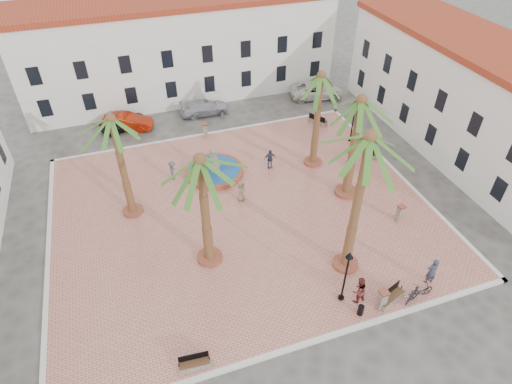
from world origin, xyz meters
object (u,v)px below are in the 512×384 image
bench_e (372,152)px  lamppost_e (354,113)px  palm_sw (201,173)px  pedestrian_north (173,170)px  bollard_n (205,130)px  bicycle_a (421,292)px  cyclist_a (432,271)px  lamppost_s (347,268)px  cyclist_b (359,290)px  palm_e (360,112)px  bicycle_b (413,294)px  bench_s (195,364)px  palm_ne (320,86)px  bollard_se (382,299)px  car_black (123,122)px  bench_se (391,298)px  palm_nw (113,130)px  pedestrian_fountain_a (241,191)px  car_white (317,90)px  palm_s (367,153)px  car_red (127,122)px  pedestrian_fountain_b (270,159)px  pedestrian_east (351,157)px  litter_bin (361,310)px  fountain (215,170)px  bollard_e (400,213)px  bench_ne (318,121)px  car_silver (205,107)px

bench_e → lamppost_e: (-0.65, 2.56, 2.47)m
palm_sw → pedestrian_north: 10.74m
bollard_n → bicycle_a: bollard_n is taller
cyclist_a → bicycle_a: (-1.12, -0.73, -0.54)m
lamppost_s → cyclist_b: (0.78, -0.41, -1.69)m
pedestrian_north → palm_e: bearing=-98.5°
cyclist_a → bicycle_b: 1.89m
bench_s → lamppost_e: lamppost_e is taller
palm_ne → bollard_se: bearing=-99.4°
lamppost_e → bicycle_a: size_ratio=2.41×
lamppost_e → car_black: bearing=154.8°
palm_e → lamppost_e: (3.84, 6.39, -4.07)m
palm_sw → bench_se: bearing=-36.0°
palm_nw → pedestrian_north: palm_nw is taller
bench_e → bench_s: bearing=136.6°
palm_nw → car_black: size_ratio=1.84×
pedestrian_fountain_a → car_black: bearing=91.1°
pedestrian_north → car_white: pedestrian_north is taller
palm_s → car_red: (-10.98, 21.22, -7.78)m
bicycle_b → lamppost_s: bearing=42.1°
palm_e → pedestrian_fountain_b: bearing=131.0°
lamppost_s → pedestrian_east: bearing=59.4°
palm_sw → litter_bin: (6.89, -6.70, -6.40)m
bench_s → cyclist_b: 9.71m
bollard_se → cyclist_b: bearing=139.8°
fountain → pedestrian_fountain_b: fountain is taller
bollard_n → car_black: 7.85m
bench_s → pedestrian_fountain_b: (9.43, 14.66, 0.60)m
palm_s → lamppost_s: size_ratio=2.50×
bollard_se → bollard_e: 7.73m
lamppost_s → car_red: (-9.56, 23.41, -2.03)m
palm_sw → car_red: palm_sw is taller
cyclist_b → bicycle_b: 3.18m
bollard_n → car_red: (-6.34, 3.96, -0.12)m
palm_e → pedestrian_north: palm_e is taller
bollard_se → car_black: (-11.69, 24.83, -0.15)m
lamppost_s → bollard_n: 19.80m
bollard_n → bench_s: bearing=-105.2°
bench_s → bench_se: (11.41, 0.26, 0.03)m
bench_se → bollard_e: bollard_e is taller
litter_bin → car_white: size_ratio=0.12×
palm_ne → pedestrian_fountain_a: (-6.90, -2.55, -5.96)m
bench_se → pedestrian_fountain_a: 12.52m
fountain → car_white: size_ratio=0.84×
bollard_n → pedestrian_north: pedestrian_north is taller
bench_ne → cyclist_a: size_ratio=0.92×
bench_ne → car_black: bearing=39.2°
bench_se → cyclist_b: bearing=140.1°
lamppost_s → car_silver: (-2.18, 23.88, -2.08)m
cyclist_a → car_white: cyclist_a is taller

